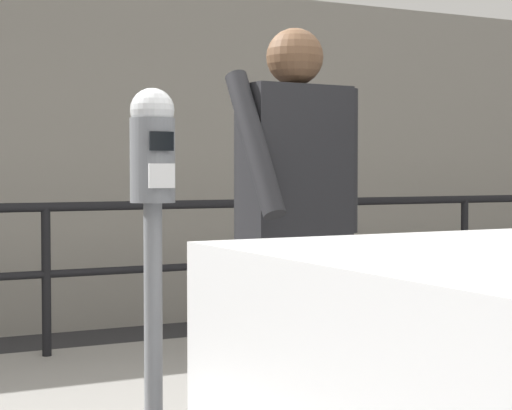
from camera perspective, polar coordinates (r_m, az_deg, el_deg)
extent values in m
cylinder|color=slate|center=(3.42, -6.57, -8.94)|extent=(0.07, 0.07, 1.08)
cylinder|color=slate|center=(3.35, -6.63, 2.85)|extent=(0.17, 0.17, 0.32)
sphere|color=silver|center=(3.36, -6.64, 6.03)|extent=(0.17, 0.17, 0.17)
cube|color=black|center=(3.27, -6.05, 4.08)|extent=(0.09, 0.01, 0.07)
cube|color=white|center=(3.27, -6.04, 1.87)|extent=(0.10, 0.01, 0.09)
cylinder|color=brown|center=(3.90, 3.70, -8.95)|extent=(0.15, 0.15, 0.89)
cylinder|color=brown|center=(3.79, 1.18, -9.26)|extent=(0.15, 0.15, 0.89)
cube|color=black|center=(3.77, 2.48, 2.57)|extent=(0.48, 0.25, 0.67)
sphere|color=brown|center=(3.80, 2.49, 9.43)|extent=(0.24, 0.24, 0.24)
cylinder|color=black|center=(3.93, 5.86, 2.82)|extent=(0.09, 0.09, 0.63)
cylinder|color=black|center=(3.51, -0.09, 3.98)|extent=(0.12, 0.39, 0.60)
cylinder|color=black|center=(5.89, -13.29, -0.13)|extent=(24.00, 0.06, 0.06)
cylinder|color=black|center=(5.93, -13.25, -4.33)|extent=(24.00, 0.05, 0.05)
cylinder|color=black|center=(5.93, -13.25, -4.79)|extent=(0.06, 0.06, 0.96)
cylinder|color=black|center=(6.54, 1.54, -4.08)|extent=(0.06, 0.06, 0.96)
cylinder|color=black|center=(7.51, 13.16, -3.32)|extent=(0.06, 0.06, 0.96)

